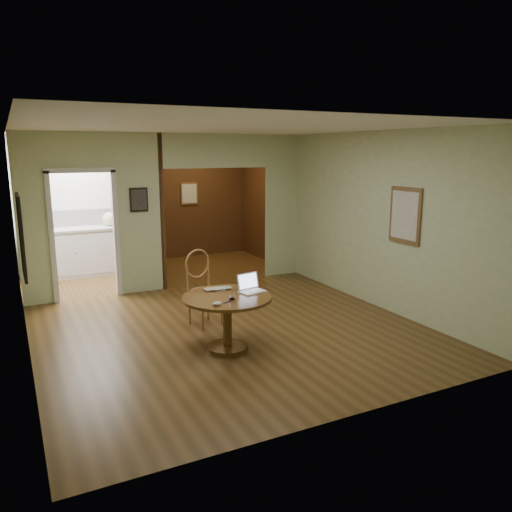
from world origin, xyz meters
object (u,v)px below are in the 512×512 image
chair (202,283)px  closed_laptop (219,290)px  dining_table (227,310)px  open_laptop (250,286)px

chair → closed_laptop: size_ratio=3.08×
dining_table → closed_laptop: closed_laptop is taller
open_laptop → dining_table: bearing=-178.6°
chair → open_laptop: bearing=-87.7°
chair → open_laptop: size_ratio=3.10×
dining_table → closed_laptop: size_ratio=3.16×
dining_table → closed_laptop: (0.00, 0.26, 0.19)m
chair → closed_laptop: (-0.06, -0.76, 0.10)m
dining_table → open_laptop: bearing=12.4°
dining_table → open_laptop: (0.35, 0.08, 0.24)m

